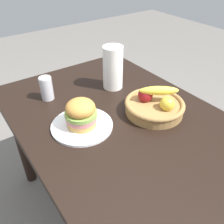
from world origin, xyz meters
TOP-DOWN VIEW (x-y plane):
  - ground_plane at (0.00, 0.00)m, footprint 8.00×8.00m
  - dining_table at (0.00, 0.00)m, footprint 1.40×0.90m
  - plate at (-0.09, -0.18)m, footprint 0.28×0.28m
  - sandwich at (-0.09, -0.18)m, footprint 0.14×0.14m
  - soda_can at (-0.41, -0.21)m, footprint 0.07×0.07m
  - fruit_basket at (0.01, 0.16)m, footprint 0.29×0.29m
  - paper_towel_roll at (-0.31, 0.14)m, footprint 0.11×0.11m

SIDE VIEW (x-z plane):
  - ground_plane at x=0.00m, z-range 0.00..0.00m
  - dining_table at x=0.00m, z-range 0.27..1.02m
  - plate at x=-0.09m, z-range 0.75..0.76m
  - fruit_basket at x=0.01m, z-range 0.72..0.86m
  - soda_can at x=-0.41m, z-range 0.75..0.88m
  - sandwich at x=-0.09m, z-range 0.76..0.89m
  - paper_towel_roll at x=-0.31m, z-range 0.75..0.99m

